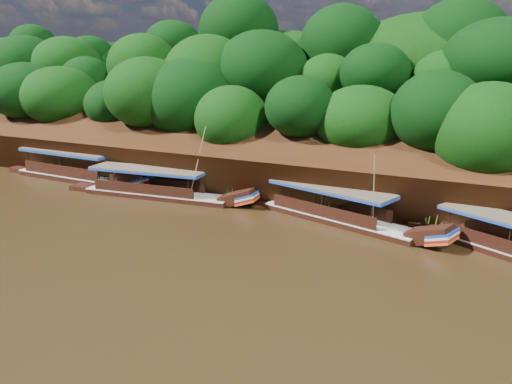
# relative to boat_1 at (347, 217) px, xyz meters

# --- Properties ---
(ground) EXTENTS (160.00, 160.00, 0.00)m
(ground) POSITION_rel_boat_1_xyz_m (-2.03, -8.18, -0.54)
(ground) COLOR black
(ground) RESTS_ON ground
(riverbank) EXTENTS (120.00, 30.06, 19.40)m
(riverbank) POSITION_rel_boat_1_xyz_m (-2.04, 14.54, 1.35)
(riverbank) COLOR #321B0B
(riverbank) RESTS_ON ground
(boat_1) EXTENTS (13.72, 5.62, 5.73)m
(boat_1) POSITION_rel_boat_1_xyz_m (0.00, 0.00, 0.00)
(boat_1) COLOR black
(boat_1) RESTS_ON ground
(boat_2) EXTENTS (14.89, 3.65, 6.39)m
(boat_2) POSITION_rel_boat_1_xyz_m (-14.88, -0.23, -0.01)
(boat_2) COLOR black
(boat_2) RESTS_ON ground
(boat_3) EXTENTS (15.40, 3.12, 3.25)m
(boat_3) POSITION_rel_boat_1_xyz_m (-25.14, 1.03, 0.08)
(boat_3) COLOR black
(boat_3) RESTS_ON ground
(reeds) EXTENTS (48.77, 2.14, 2.26)m
(reeds) POSITION_rel_boat_1_xyz_m (-5.13, 1.32, 0.38)
(reeds) COLOR #396F1B
(reeds) RESTS_ON ground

